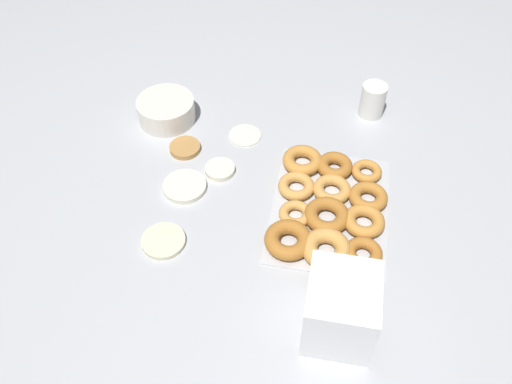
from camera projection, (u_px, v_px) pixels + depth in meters
The scene contains 10 objects.
ground_plane at pixel (231, 202), 1.39m from camera, with size 3.00×3.00×0.00m, color #B2B5BA.
pancake_0 at pixel (245, 135), 1.55m from camera, with size 0.09×0.09×0.01m, color silver.
pancake_1 at pixel (220, 169), 1.45m from camera, with size 0.08×0.08×0.02m, color silver.
pancake_2 at pixel (164, 241), 1.30m from camera, with size 0.11×0.11×0.01m, color beige.
pancake_3 at pixel (185, 186), 1.41m from camera, with size 0.11×0.11×0.01m, color silver.
pancake_4 at pixel (185, 148), 1.51m from camera, with size 0.09×0.09×0.02m, color #B27F42.
donut_tray at pixel (328, 208), 1.35m from camera, with size 0.40×0.29×0.04m.
batter_bowl at pixel (166, 110), 1.57m from camera, with size 0.17×0.17×0.07m.
container_stack at pixel (341, 309), 1.09m from camera, with size 0.15×0.14×0.16m.
paper_cup at pixel (373, 100), 1.58m from camera, with size 0.07×0.07×0.10m.
Camera 1 is at (-0.87, -0.23, 1.06)m, focal length 38.00 mm.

